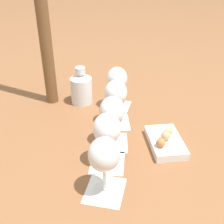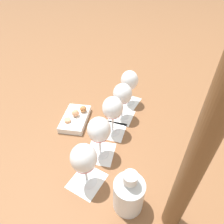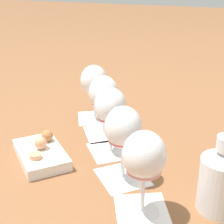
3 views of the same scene
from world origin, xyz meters
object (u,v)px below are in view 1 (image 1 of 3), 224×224
(wine_glass_1, at_px, (116,95))
(wine_glass_2, at_px, (112,113))
(wine_glass_4, at_px, (104,157))
(snack_dish, at_px, (165,142))
(wine_glass_0, at_px, (117,80))
(wine_glass_3, at_px, (107,131))
(ceramic_vase, at_px, (81,88))

(wine_glass_1, xyz_separation_m, wine_glass_2, (0.08, -0.11, -0.00))
(wine_glass_1, height_order, wine_glass_4, same)
(wine_glass_4, height_order, snack_dish, wine_glass_4)
(wine_glass_0, height_order, wine_glass_1, same)
(wine_glass_0, xyz_separation_m, wine_glass_4, (0.29, -0.39, -0.00))
(wine_glass_3, bearing_deg, ceramic_vase, 147.42)
(wine_glass_1, distance_m, wine_glass_2, 0.13)
(wine_glass_0, bearing_deg, wine_glass_3, -54.32)
(ceramic_vase, bearing_deg, wine_glass_3, -32.58)
(wine_glass_2, xyz_separation_m, ceramic_vase, (-0.29, 0.14, -0.05))
(wine_glass_0, distance_m, snack_dish, 0.33)
(wine_glass_0, distance_m, wine_glass_4, 0.48)
(wine_glass_3, height_order, wine_glass_4, same)
(wine_glass_0, distance_m, wine_glass_1, 0.13)
(ceramic_vase, bearing_deg, wine_glass_4, -36.76)
(ceramic_vase, bearing_deg, wine_glass_0, 26.42)
(wine_glass_3, height_order, snack_dish, wine_glass_3)
(wine_glass_2, distance_m, wine_glass_4, 0.22)
(wine_glass_3, relative_size, ceramic_vase, 1.08)
(wine_glass_2, bearing_deg, wine_glass_0, 126.80)
(wine_glass_2, bearing_deg, snack_dish, 35.87)
(wine_glass_2, height_order, wine_glass_4, same)
(ceramic_vase, bearing_deg, wine_glass_2, -24.84)
(wine_glass_3, xyz_separation_m, snack_dish, (0.09, 0.19, -0.10))
(wine_glass_0, height_order, wine_glass_2, same)
(wine_glass_2, bearing_deg, wine_glass_3, -57.05)
(wine_glass_2, distance_m, wine_glass_3, 0.11)
(wine_glass_3, distance_m, ceramic_vase, 0.42)
(wine_glass_0, distance_m, wine_glass_3, 0.36)
(wine_glass_1, bearing_deg, ceramic_vase, 172.11)
(ceramic_vase, relative_size, snack_dish, 0.80)
(ceramic_vase, xyz_separation_m, snack_dish, (0.44, -0.03, -0.05))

